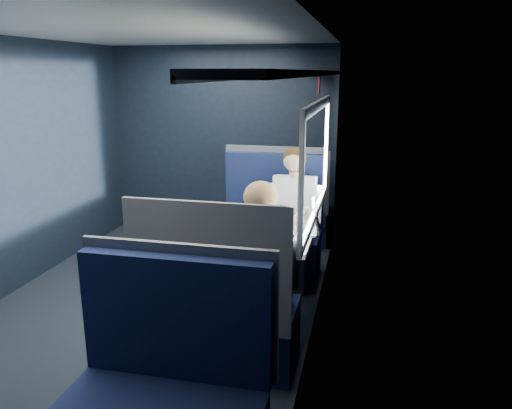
% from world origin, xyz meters
% --- Properties ---
extents(ground, '(2.80, 4.20, 0.01)m').
position_xyz_m(ground, '(0.00, 0.00, -0.01)').
color(ground, black).
extents(room_shell, '(3.00, 4.40, 2.40)m').
position_xyz_m(room_shell, '(0.02, 0.00, 1.48)').
color(room_shell, black).
rests_on(room_shell, ground).
extents(table, '(0.62, 1.00, 0.74)m').
position_xyz_m(table, '(1.03, 0.00, 0.66)').
color(table, '#54565E').
rests_on(table, ground).
extents(seat_bay_near, '(1.04, 0.62, 1.26)m').
position_xyz_m(seat_bay_near, '(0.84, 0.87, 0.42)').
color(seat_bay_near, '#0D1539').
rests_on(seat_bay_near, ground).
extents(seat_bay_far, '(1.04, 0.62, 1.26)m').
position_xyz_m(seat_bay_far, '(0.85, -0.87, 0.41)').
color(seat_bay_far, '#0D1539').
rests_on(seat_bay_far, ground).
extents(seat_row_front, '(1.04, 0.51, 1.16)m').
position_xyz_m(seat_row_front, '(0.85, 1.80, 0.41)').
color(seat_row_front, '#0D1539').
rests_on(seat_row_front, ground).
extents(seat_row_back, '(1.04, 0.51, 1.16)m').
position_xyz_m(seat_row_back, '(0.85, -1.80, 0.41)').
color(seat_row_back, '#0D1539').
rests_on(seat_row_back, ground).
extents(man, '(0.53, 0.56, 1.32)m').
position_xyz_m(man, '(1.10, 0.70, 0.72)').
color(man, black).
rests_on(man, ground).
extents(woman, '(0.53, 0.56, 1.32)m').
position_xyz_m(woman, '(1.10, -0.71, 0.73)').
color(woman, black).
rests_on(woman, ground).
extents(papers, '(0.71, 0.93, 0.01)m').
position_xyz_m(papers, '(0.96, 0.03, 0.74)').
color(papers, white).
rests_on(papers, table).
extents(laptop, '(0.29, 0.36, 0.25)m').
position_xyz_m(laptop, '(1.32, 0.04, 0.81)').
color(laptop, silver).
rests_on(laptop, table).
extents(bottle_small, '(0.06, 0.06, 0.22)m').
position_xyz_m(bottle_small, '(1.33, 0.29, 0.84)').
color(bottle_small, silver).
rests_on(bottle_small, table).
extents(cup, '(0.07, 0.07, 0.09)m').
position_xyz_m(cup, '(1.28, 0.44, 0.79)').
color(cup, white).
rests_on(cup, table).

